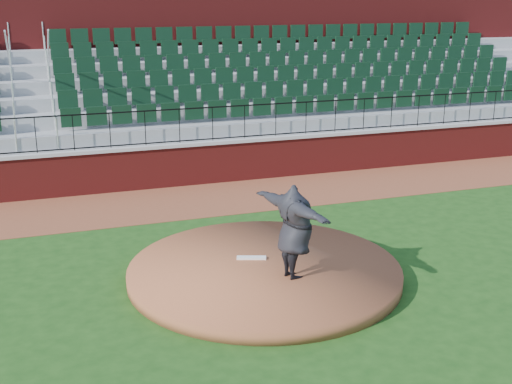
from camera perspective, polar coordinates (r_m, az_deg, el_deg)
ground at (r=14.02m, az=1.99°, el=-6.78°), size 90.00×90.00×0.00m
warning_track at (r=18.85m, az=-3.82°, el=-0.52°), size 34.00×3.20×0.01m
field_wall at (r=20.18m, az=-5.04°, el=2.37°), size 34.00×0.35×1.20m
wall_cap at (r=20.03m, az=-5.09°, el=4.17°), size 34.00×0.45×0.10m
wall_railing at (r=19.92m, az=-5.13°, el=5.71°), size 34.00×0.05×1.00m
seating_stands at (r=22.46m, az=-6.85°, el=8.21°), size 34.00×5.10×4.60m
concourse_wall at (r=25.12m, az=-8.26°, el=10.10°), size 34.00×0.50×5.50m
pitchers_mound at (r=13.69m, az=0.72°, el=-6.82°), size 5.54×5.54×0.25m
pitching_rubber at (r=13.99m, az=-0.39°, el=-5.63°), size 0.63×0.35×0.04m
pitcher at (r=12.82m, az=3.29°, el=-3.38°), size 1.15×2.39×1.88m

